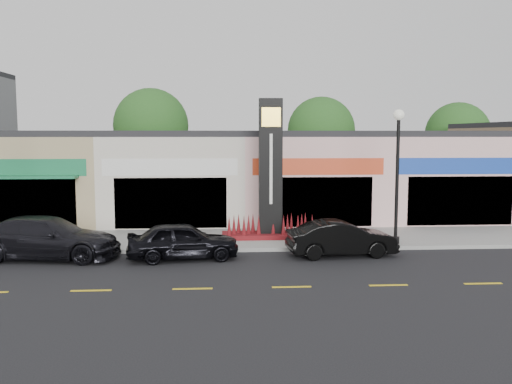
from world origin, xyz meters
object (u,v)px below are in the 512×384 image
(lamp_east_near, at_px, (398,163))
(car_black_conv, at_px, (341,238))
(car_dark_sedan, at_px, (47,238))
(car_black_sedan, at_px, (183,241))
(pylon_sign, at_px, (270,189))

(lamp_east_near, xyz_separation_m, car_black_conv, (-2.56, -1.39, -2.80))
(car_dark_sedan, relative_size, car_black_conv, 1.32)
(car_dark_sedan, bearing_deg, car_black_sedan, -87.80)
(car_dark_sedan, relative_size, car_black_sedan, 1.32)
(car_dark_sedan, xyz_separation_m, car_black_conv, (11.06, -0.24, -0.11))
(lamp_east_near, bearing_deg, car_black_sedan, -169.60)
(car_black_conv, bearing_deg, pylon_sign, 33.06)
(lamp_east_near, bearing_deg, car_black_conv, -151.41)
(lamp_east_near, height_order, car_dark_sedan, lamp_east_near)
(lamp_east_near, bearing_deg, pylon_sign, 161.25)
(car_black_sedan, bearing_deg, car_black_conv, -95.78)
(car_black_sedan, bearing_deg, lamp_east_near, -87.05)
(lamp_east_near, relative_size, car_black_sedan, 1.33)
(car_black_sedan, xyz_separation_m, car_black_conv, (5.99, 0.17, -0.02))
(pylon_sign, height_order, car_dark_sedan, pylon_sign)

